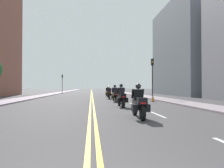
# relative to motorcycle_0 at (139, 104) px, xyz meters

# --- Properties ---
(ground_plane) EXTENTS (264.00, 264.00, 0.00)m
(ground_plane) POSITION_rel_motorcycle_0_xyz_m (-2.11, 41.12, -0.64)
(ground_plane) COLOR #413E40
(sidewalk_left) EXTENTS (2.39, 144.00, 0.12)m
(sidewalk_left) POSITION_rel_motorcycle_0_xyz_m (-10.03, 41.12, -0.58)
(sidewalk_left) COLOR gray
(sidewalk_left) RESTS_ON ground
(sidewalk_right) EXTENTS (2.39, 144.00, 0.12)m
(sidewalk_right) POSITION_rel_motorcycle_0_xyz_m (5.81, 41.12, -0.58)
(sidewalk_right) COLOR gray
(sidewalk_right) RESTS_ON ground
(centreline_yellow_inner) EXTENTS (0.12, 132.00, 0.01)m
(centreline_yellow_inner) POSITION_rel_motorcycle_0_xyz_m (-2.23, 41.12, -0.64)
(centreline_yellow_inner) COLOR yellow
(centreline_yellow_inner) RESTS_ON ground
(centreline_yellow_outer) EXTENTS (0.12, 132.00, 0.01)m
(centreline_yellow_outer) POSITION_rel_motorcycle_0_xyz_m (-1.99, 41.12, -0.64)
(centreline_yellow_outer) COLOR yellow
(centreline_yellow_outer) RESTS_ON ground
(lane_dashes_white) EXTENTS (0.14, 56.40, 0.01)m
(lane_dashes_white) POSITION_rel_motorcycle_0_xyz_m (1.25, 22.12, -0.64)
(lane_dashes_white) COLOR silver
(lane_dashes_white) RESTS_ON ground
(building_right_1) EXTENTS (7.33, 17.11, 16.51)m
(building_right_1) POSITION_rel_motorcycle_0_xyz_m (15.08, 25.83, 7.62)
(building_right_1) COLOR slate
(building_right_1) RESTS_ON ground
(motorcycle_0) EXTENTS (0.76, 2.30, 1.59)m
(motorcycle_0) POSITION_rel_motorcycle_0_xyz_m (0.00, 0.00, 0.00)
(motorcycle_0) COLOR black
(motorcycle_0) RESTS_ON ground
(motorcycle_1) EXTENTS (0.78, 2.17, 1.66)m
(motorcycle_1) POSITION_rel_motorcycle_0_xyz_m (-0.02, 5.21, 0.02)
(motorcycle_1) COLOR black
(motorcycle_1) RESTS_ON ground
(motorcycle_2) EXTENTS (0.77, 2.16, 1.66)m
(motorcycle_2) POSITION_rel_motorcycle_0_xyz_m (0.10, 10.17, 0.03)
(motorcycle_2) COLOR black
(motorcycle_2) RESTS_ON ground
(motorcycle_3) EXTENTS (0.78, 2.14, 1.57)m
(motorcycle_3) POSITION_rel_motorcycle_0_xyz_m (-0.04, 15.03, 0.00)
(motorcycle_3) COLOR black
(motorcycle_3) RESTS_ON ground
(motorcycle_4) EXTENTS (0.77, 2.31, 1.60)m
(motorcycle_4) POSITION_rel_motorcycle_0_xyz_m (0.22, 20.19, 0.01)
(motorcycle_4) COLOR black
(motorcycle_4) RESTS_ON ground
(traffic_cone_1) EXTENTS (0.32, 0.32, 0.73)m
(traffic_cone_1) POSITION_rel_motorcycle_0_xyz_m (3.84, 10.13, -0.28)
(traffic_cone_1) COLOR black
(traffic_cone_1) RESTS_ON ground
(traffic_light_near) EXTENTS (0.28, 0.38, 4.80)m
(traffic_light_near) POSITION_rel_motorcycle_0_xyz_m (5.01, 14.04, 2.66)
(traffic_light_near) COLOR black
(traffic_light_near) RESTS_ON ground
(traffic_light_far) EXTENTS (0.28, 0.38, 4.49)m
(traffic_light_far) POSITION_rel_motorcycle_0_xyz_m (-9.24, 40.63, 2.45)
(traffic_light_far) COLOR black
(traffic_light_far) RESTS_ON ground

